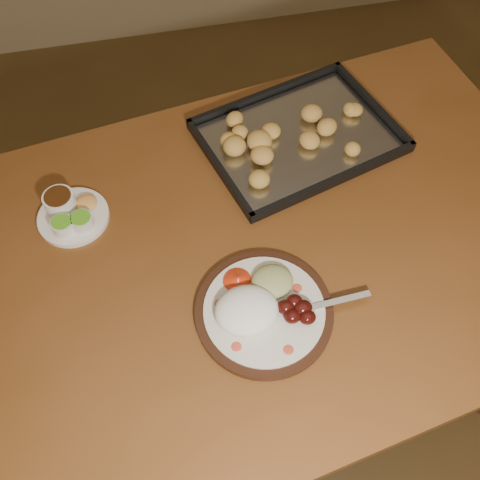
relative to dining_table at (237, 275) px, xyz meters
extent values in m
plane|color=brown|center=(0.25, -0.23, -0.65)|extent=(4.00, 4.00, 0.00)
cube|color=brown|center=(0.00, 0.00, 0.08)|extent=(1.62, 1.13, 0.04)
cylinder|color=#552A19|center=(0.61, 0.48, -0.30)|extent=(0.07, 0.07, 0.71)
cylinder|color=black|center=(0.02, -0.15, 0.10)|extent=(0.27, 0.27, 0.02)
cylinder|color=beige|center=(0.02, -0.15, 0.11)|extent=(0.23, 0.23, 0.01)
ellipsoid|color=#C5442F|center=(-0.04, -0.21, 0.12)|extent=(0.02, 0.02, 0.00)
ellipsoid|color=#C5442F|center=(0.05, -0.23, 0.12)|extent=(0.02, 0.02, 0.00)
ellipsoid|color=#C5442F|center=(0.10, -0.12, 0.12)|extent=(0.02, 0.02, 0.00)
ellipsoid|color=#C5442F|center=(-0.06, -0.12, 0.12)|extent=(0.02, 0.02, 0.00)
ellipsoid|color=white|center=(-0.01, -0.15, 0.13)|extent=(0.13, 0.12, 0.06)
ellipsoid|color=#490D0A|center=(0.07, -0.18, 0.13)|extent=(0.03, 0.03, 0.03)
ellipsoid|color=#490D0A|center=(0.09, -0.16, 0.13)|extent=(0.03, 0.03, 0.03)
ellipsoid|color=#490D0A|center=(0.08, -0.15, 0.13)|extent=(0.03, 0.03, 0.03)
ellipsoid|color=#490D0A|center=(0.10, -0.18, 0.13)|extent=(0.03, 0.03, 0.03)
ellipsoid|color=#490D0A|center=(0.06, -0.16, 0.13)|extent=(0.03, 0.03, 0.03)
ellipsoid|color=tan|center=(0.05, -0.10, 0.13)|extent=(0.09, 0.08, 0.03)
cone|color=red|center=(-0.01, -0.08, 0.13)|extent=(0.08, 0.08, 0.03)
cube|color=silver|center=(0.17, -0.16, 0.12)|extent=(0.13, 0.02, 0.00)
cube|color=silver|center=(0.10, -0.16, 0.12)|extent=(0.04, 0.02, 0.00)
cylinder|color=silver|center=(0.08, -0.17, 0.12)|extent=(0.03, 0.00, 0.00)
cylinder|color=silver|center=(0.07, -0.17, 0.12)|extent=(0.03, 0.00, 0.00)
cylinder|color=silver|center=(0.07, -0.16, 0.12)|extent=(0.03, 0.00, 0.00)
cylinder|color=silver|center=(0.07, -0.16, 0.12)|extent=(0.03, 0.00, 0.00)
cylinder|color=silver|center=(-0.32, 0.16, 0.10)|extent=(0.15, 0.15, 0.01)
cylinder|color=silver|center=(-0.34, 0.12, 0.12)|extent=(0.05, 0.05, 0.03)
cylinder|color=#56A821|center=(-0.34, 0.12, 0.14)|extent=(0.04, 0.04, 0.00)
cylinder|color=silver|center=(-0.30, 0.13, 0.12)|extent=(0.05, 0.05, 0.03)
cylinder|color=#56A821|center=(-0.30, 0.13, 0.14)|extent=(0.04, 0.04, 0.00)
cylinder|color=white|center=(-0.35, 0.18, 0.13)|extent=(0.07, 0.07, 0.04)
cylinder|color=#3B1D0A|center=(-0.35, 0.18, 0.15)|extent=(0.06, 0.06, 0.00)
ellipsoid|color=#E9C252|center=(-0.29, 0.18, 0.12)|extent=(0.05, 0.05, 0.02)
cube|color=black|center=(0.21, 0.28, 0.10)|extent=(0.51, 0.43, 0.01)
cube|color=black|center=(0.17, 0.42, 0.12)|extent=(0.42, 0.13, 0.02)
cube|color=black|center=(0.25, 0.13, 0.12)|extent=(0.42, 0.13, 0.02)
cube|color=black|center=(0.41, 0.33, 0.12)|extent=(0.10, 0.31, 0.02)
cube|color=black|center=(0.00, 0.22, 0.12)|extent=(0.10, 0.31, 0.02)
cube|color=silver|center=(0.21, 0.28, 0.11)|extent=(0.47, 0.39, 0.00)
ellipsoid|color=gold|center=(0.26, 0.29, 0.13)|extent=(0.05, 0.05, 0.03)
ellipsoid|color=gold|center=(0.30, 0.33, 0.13)|extent=(0.06, 0.06, 0.03)
ellipsoid|color=gold|center=(0.23, 0.36, 0.13)|extent=(0.07, 0.07, 0.03)
ellipsoid|color=gold|center=(0.22, 0.33, 0.13)|extent=(0.06, 0.06, 0.03)
ellipsoid|color=gold|center=(0.17, 0.35, 0.13)|extent=(0.06, 0.06, 0.03)
ellipsoid|color=gold|center=(0.17, 0.29, 0.13)|extent=(0.07, 0.07, 0.03)
ellipsoid|color=gold|center=(0.10, 0.27, 0.13)|extent=(0.06, 0.06, 0.03)
ellipsoid|color=gold|center=(0.14, 0.25, 0.13)|extent=(0.05, 0.05, 0.03)
ellipsoid|color=gold|center=(0.10, 0.22, 0.13)|extent=(0.06, 0.06, 0.03)
ellipsoid|color=gold|center=(0.17, 0.20, 0.13)|extent=(0.07, 0.07, 0.03)
ellipsoid|color=gold|center=(0.21, 0.24, 0.13)|extent=(0.06, 0.06, 0.03)
ellipsoid|color=gold|center=(0.25, 0.22, 0.13)|extent=(0.06, 0.06, 0.03)
ellipsoid|color=gold|center=(0.27, 0.22, 0.13)|extent=(0.07, 0.07, 0.03)
ellipsoid|color=gold|center=(0.33, 0.29, 0.13)|extent=(0.06, 0.06, 0.03)
camera|label=1|loc=(-0.11, -0.56, 1.04)|focal=40.00mm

